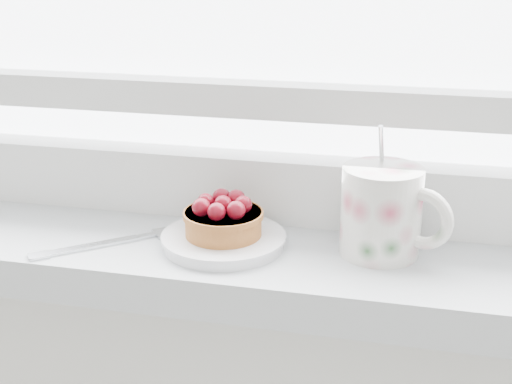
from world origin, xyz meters
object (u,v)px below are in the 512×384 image
(fork, at_px, (122,240))
(floral_mug, at_px, (384,210))
(raspberry_tart, at_px, (223,218))
(saucer, at_px, (224,240))

(fork, bearing_deg, floral_mug, 7.07)
(raspberry_tart, distance_m, fork, 0.11)
(raspberry_tart, bearing_deg, fork, -171.98)
(saucer, distance_m, raspberry_tart, 0.02)
(saucer, bearing_deg, raspberry_tart, -38.30)
(floral_mug, bearing_deg, saucer, -173.60)
(saucer, xyz_separation_m, fork, (-0.10, -0.01, -0.00))
(saucer, xyz_separation_m, floral_mug, (0.15, 0.02, 0.04))
(raspberry_tart, bearing_deg, saucer, 141.70)
(saucer, height_order, raspberry_tart, raspberry_tart)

